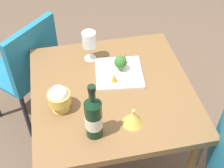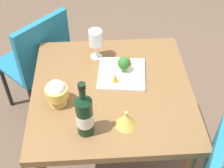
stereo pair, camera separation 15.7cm
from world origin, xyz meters
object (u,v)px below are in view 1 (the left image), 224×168
at_px(rice_bowl, 59,98).
at_px(serving_plate, 119,73).
at_px(wine_bottle, 93,117).
at_px(rice_bowl_lid, 133,118).
at_px(broccoli_floret, 120,62).
at_px(carrot_garnish_right, 124,58).
at_px(wine_glass, 89,40).
at_px(carrot_garnish_left, 114,78).
at_px(chair_by_wall, 28,65).

height_order(rice_bowl, serving_plate, rice_bowl).
xyz_separation_m(wine_bottle, rice_bowl_lid, (0.02, -0.18, -0.08)).
distance_m(broccoli_floret, carrot_garnish_right, 0.06).
bearing_deg(wine_bottle, rice_bowl_lid, -82.64).
distance_m(wine_glass, broccoli_floret, 0.21).
height_order(wine_glass, serving_plate, wine_glass).
bearing_deg(carrot_garnish_left, wine_bottle, 152.81).
xyz_separation_m(chair_by_wall, wine_glass, (-0.25, -0.38, 0.32)).
distance_m(rice_bowl, broccoli_floret, 0.39).
distance_m(serving_plate, carrot_garnish_left, 0.08).
relative_size(rice_bowl, serving_plate, 0.51).
relative_size(broccoli_floret, carrot_garnish_right, 1.23).
height_order(wine_glass, carrot_garnish_left, wine_glass).
xyz_separation_m(wine_glass, serving_plate, (-0.16, -0.13, -0.12)).
xyz_separation_m(wine_bottle, rice_bowl, (0.18, 0.14, -0.04)).
relative_size(rice_bowl, rice_bowl_lid, 1.42).
bearing_deg(chair_by_wall, carrot_garnish_right, -76.54).
bearing_deg(rice_bowl_lid, chair_by_wall, 34.22).
distance_m(serving_plate, broccoli_floret, 0.06).
xyz_separation_m(wine_bottle, serving_plate, (0.36, -0.19, -0.11)).
xyz_separation_m(chair_by_wall, rice_bowl, (-0.59, -0.19, 0.27)).
xyz_separation_m(wine_glass, carrot_garnish_left, (-0.23, -0.09, -0.09)).
height_order(wine_bottle, rice_bowl_lid, wine_bottle).
height_order(rice_bowl_lid, broccoli_floret, broccoli_floret).
distance_m(wine_bottle, wine_glass, 0.53).
distance_m(rice_bowl_lid, serving_plate, 0.34).
bearing_deg(wine_bottle, broccoli_floret, -28.22).
height_order(chair_by_wall, rice_bowl, rice_bowl).
xyz_separation_m(wine_glass, broccoli_floret, (-0.14, -0.14, -0.06)).
xyz_separation_m(wine_bottle, carrot_garnish_left, (0.30, -0.15, -0.08)).
bearing_deg(broccoli_floret, wine_glass, 45.26).
bearing_deg(rice_bowl, broccoli_floret, -59.59).
bearing_deg(carrot_garnish_right, broccoli_floret, 144.40).
height_order(serving_plate, carrot_garnish_right, carrot_garnish_right).
distance_m(carrot_garnish_left, carrot_garnish_right, 0.16).
bearing_deg(carrot_garnish_right, wine_bottle, 150.91).
relative_size(wine_glass, serving_plate, 0.64).
bearing_deg(wine_glass, carrot_garnish_right, -118.28).
bearing_deg(carrot_garnish_right, rice_bowl_lid, 172.38).
distance_m(wine_bottle, carrot_garnish_left, 0.34).
relative_size(wine_bottle, rice_bowl_lid, 3.00).
relative_size(rice_bowl_lid, broccoli_floret, 1.17).
xyz_separation_m(chair_by_wall, broccoli_floret, (-0.39, -0.53, 0.26)).
distance_m(chair_by_wall, wine_glass, 0.56).
relative_size(rice_bowl, broccoli_floret, 1.65).
height_order(rice_bowl, rice_bowl_lid, rice_bowl).
bearing_deg(chair_by_wall, carrot_garnish_left, -89.95).
relative_size(wine_glass, rice_bowl_lid, 1.79).
distance_m(chair_by_wall, rice_bowl, 0.67).
bearing_deg(serving_plate, carrot_garnish_right, -34.70).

